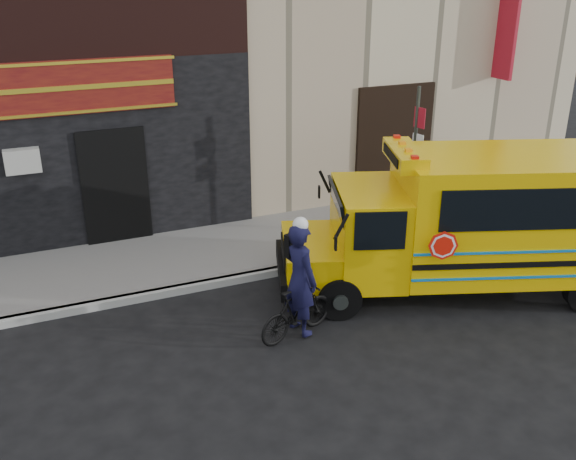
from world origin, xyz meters
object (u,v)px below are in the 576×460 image
(sign_pole, at_px, (414,159))
(bicycle, at_px, (297,312))
(cyclist, at_px, (300,281))
(school_bus, at_px, (482,218))

(sign_pole, bearing_deg, bicycle, -145.31)
(sign_pole, relative_size, cyclist, 1.76)
(bicycle, xyz_separation_m, cyclist, (0.08, 0.06, 0.54))
(school_bus, height_order, cyclist, school_bus)
(school_bus, bearing_deg, bicycle, -176.91)
(bicycle, bearing_deg, cyclist, -72.34)
(sign_pole, distance_m, cyclist, 4.98)
(bicycle, distance_m, cyclist, 0.55)
(sign_pole, distance_m, bicycle, 5.21)
(school_bus, xyz_separation_m, sign_pole, (0.17, 2.63, 0.44))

